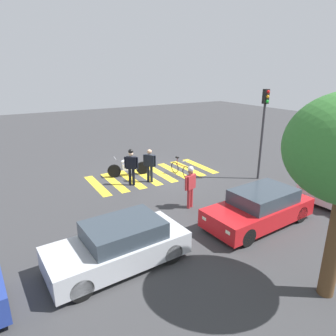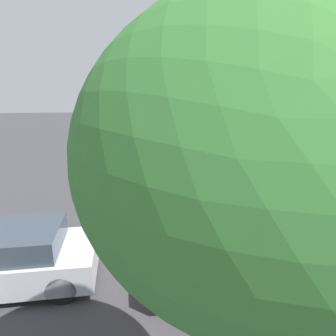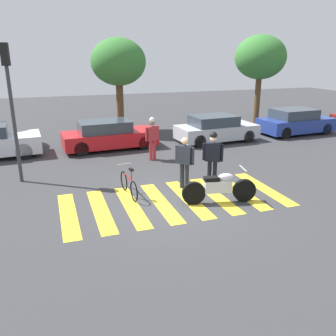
# 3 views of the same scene
# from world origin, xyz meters

# --- Properties ---
(ground_plane) EXTENTS (60.00, 60.00, 0.00)m
(ground_plane) POSITION_xyz_m (0.00, 0.00, 0.00)
(ground_plane) COLOR #38383A
(police_motorcycle) EXTENTS (2.24, 0.72, 1.07)m
(police_motorcycle) POSITION_xyz_m (1.19, -0.59, 0.48)
(police_motorcycle) COLOR black
(police_motorcycle) RESTS_ON ground_plane
(leaning_bicycle) EXTENTS (0.46, 1.66, 0.98)m
(leaning_bicycle) POSITION_xyz_m (-1.23, 0.84, 0.36)
(leaning_bicycle) COLOR black
(leaning_bicycle) RESTS_ON ground_plane
(officer_on_foot) EXTENTS (0.48, 0.54, 1.72)m
(officer_on_foot) POSITION_xyz_m (0.65, 0.87, 0.99)
(officer_on_foot) COLOR #1E232D
(officer_on_foot) RESTS_ON ground_plane
(officer_by_motorcycle) EXTENTS (0.58, 0.45, 1.86)m
(officer_by_motorcycle) POSITION_xyz_m (1.63, 0.81, 1.09)
(officer_by_motorcycle) COLOR black
(officer_by_motorcycle) RESTS_ON ground_plane
(pedestrian_bystander) EXTENTS (0.65, 0.35, 1.81)m
(pedestrian_bystander) POSITION_xyz_m (0.60, 4.39, 1.05)
(pedestrian_bystander) COLOR #B22D33
(pedestrian_bystander) RESTS_ON ground_plane
(crosswalk_stripes) EXTENTS (6.75, 3.12, 0.01)m
(crosswalk_stripes) POSITION_xyz_m (0.00, 0.00, 0.00)
(crosswalk_stripes) COLOR yellow
(crosswalk_stripes) RESTS_ON ground_plane
(car_red_convertible) EXTENTS (4.37, 2.03, 1.33)m
(car_red_convertible) POSITION_xyz_m (-0.82, 6.84, 0.64)
(car_red_convertible) COLOR black
(car_red_convertible) RESTS_ON ground_plane
(car_silver_sedan) EXTENTS (4.15, 2.02, 1.33)m
(car_silver_sedan) POSITION_xyz_m (4.57, 6.52, 0.64)
(car_silver_sedan) COLOR black
(car_silver_sedan) RESTS_ON ground_plane
(traffic_light_pole) EXTENTS (0.27, 0.34, 4.60)m
(traffic_light_pole) POSITION_xyz_m (-4.50, 3.35, 3.06)
(traffic_light_pole) COLOR #38383D
(traffic_light_pole) RESTS_ON ground_plane
(street_tree_mid) EXTENTS (2.97, 2.97, 5.12)m
(street_tree_mid) POSITION_xyz_m (0.50, 10.37, 3.81)
(street_tree_mid) COLOR brown
(street_tree_mid) RESTS_ON ground_plane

